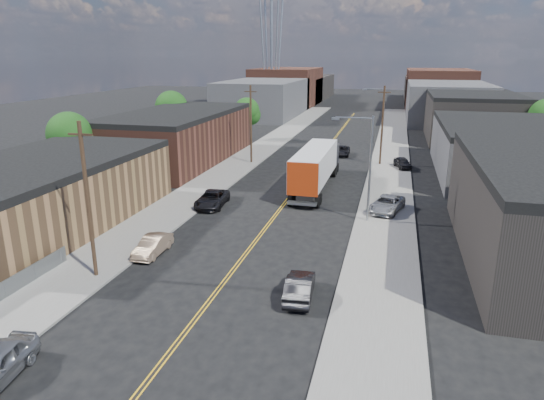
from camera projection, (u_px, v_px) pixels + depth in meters
The scene contains 29 objects.
ground at pixel (329, 146), 75.62m from camera, with size 260.00×260.00×0.00m, color black.
centerline at pixel (313, 166), 61.69m from camera, with size 0.32×120.00×0.01m, color gold.
sidewalk_left at pixel (242, 162), 63.90m from camera, with size 5.00×140.00×0.15m, color slate.
sidewalk_right at pixel (390, 170), 59.44m from camera, with size 5.00×140.00×0.15m, color slate.
warehouse_tan at pixel (45, 192), 40.05m from camera, with size 12.00×22.00×5.60m.
warehouse_brown at pixel (178, 136), 64.04m from camera, with size 12.00×26.00×6.60m.
industrial_right_b at pixel (501, 149), 56.58m from camera, with size 14.00×24.00×6.10m.
industrial_right_c at pixel (471, 116), 80.49m from camera, with size 14.00×22.00×7.60m.
skyline_left_a at pixel (264, 98), 111.64m from camera, with size 16.00×30.00×8.00m, color #353537.
skyline_right_a at pixel (446, 102), 102.25m from camera, with size 16.00×30.00×8.00m, color #353537.
skyline_left_b at pixel (287, 87), 134.55m from camera, with size 16.00×26.00×10.00m, color #532C21.
skyline_right_b at pixel (438, 89), 125.16m from camera, with size 16.00×26.00×10.00m, color #532C21.
skyline_left_c at pixel (301, 88), 153.55m from camera, with size 16.00×40.00×7.00m, color black.
skyline_right_c at pixel (433, 90), 144.16m from camera, with size 16.00×40.00×7.00m, color black.
streetlight_near at pixel (366, 161), 39.81m from camera, with size 3.39×0.25×9.00m.
streetlight_far at pixel (381, 113), 72.29m from camera, with size 3.39×0.25×9.00m.
utility_pole_left_near at pixel (88, 200), 29.65m from camera, with size 1.60×0.26×10.00m.
utility_pole_left_far at pixel (251, 124), 62.14m from camera, with size 1.60×0.26×10.00m.
utility_pole_right at pixel (382, 125), 61.07m from camera, with size 1.60×0.26×10.00m.
tree_left_near at pixel (70, 137), 51.90m from camera, with size 4.85×4.76×7.91m.
tree_left_mid at pixel (172, 110), 75.01m from camera, with size 5.10×5.04×8.37m.
tree_left_far at pixel (247, 112), 79.43m from camera, with size 4.35×4.20×6.97m.
semi_truck at pixel (317, 164), 51.56m from camera, with size 2.99×16.83×4.41m.
car_left_b at pixel (153, 246), 34.46m from camera, with size 1.41×4.04×1.33m, color #977B63.
car_left_c at pixel (212, 199), 45.35m from camera, with size 2.40×5.21×1.45m, color black.
car_right_oncoming at pixel (300, 287), 28.28m from camera, with size 1.51×4.32×1.42m, color black.
car_right_lot_a at pixel (387, 204), 43.43m from camera, with size 2.29×4.97×1.38m, color #A6A7AB.
car_right_lot_c at pixel (403, 163), 60.09m from camera, with size 1.54×3.84×1.31m, color black.
car_ahead_truck at pixel (341, 151), 68.23m from camera, with size 2.18×4.74×1.32m, color black.
Camera 1 is at (9.71, -14.74, 13.73)m, focal length 32.00 mm.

